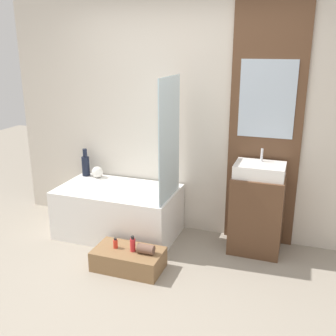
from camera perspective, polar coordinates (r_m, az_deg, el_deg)
ground_plane at (r=3.45m, az=-5.73°, el=-19.26°), size 12.00×12.00×0.00m
wall_tiled_back at (r=4.32m, az=2.63°, el=7.30°), size 4.20×0.06×2.60m
wall_wood_accent at (r=4.10m, az=13.98°, el=6.56°), size 0.73×0.04×2.60m
bathtub at (r=4.46m, az=-7.20°, el=-6.24°), size 1.31×0.76×0.55m
glass_shower_screen at (r=3.90m, az=0.21°, el=4.17°), size 0.01×0.60×1.23m
wooden_step_bench at (r=3.88m, az=-5.76°, el=-13.02°), size 0.66×0.37×0.20m
vanity_cabinet at (r=4.15m, az=12.73°, el=-6.49°), size 0.52×0.43×0.81m
sink at (r=3.99m, az=13.17°, el=-0.30°), size 0.49×0.36×0.26m
vase_tall_dark at (r=4.81m, az=-11.86°, el=0.46°), size 0.09×0.09×0.33m
vase_round_light at (r=4.73m, az=-10.22°, el=-0.59°), size 0.13×0.13×0.13m
bottle_soap_primary at (r=3.86m, az=-7.64°, el=-10.81°), size 0.04×0.04×0.10m
bottle_soap_secondary at (r=3.78m, az=-5.14°, el=-10.99°), size 0.05×0.05×0.15m
towel_roll at (r=3.74m, az=-3.24°, el=-11.65°), size 0.16×0.09×0.09m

